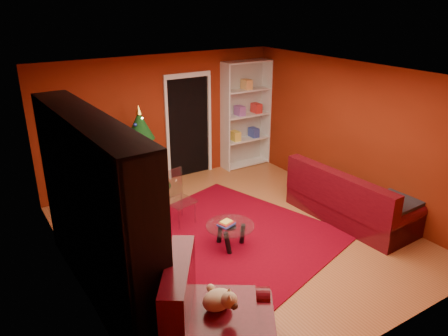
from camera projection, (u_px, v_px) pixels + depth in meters
floor at (237, 237)px, 7.12m from camera, size 5.00×5.50×0.05m
ceiling at (239, 73)px, 6.14m from camera, size 5.00×5.50×0.05m
wall_back at (161, 120)px, 8.81m from camera, size 5.00×0.05×2.60m
wall_left at (68, 200)px, 5.37m from camera, size 0.05×5.50×2.60m
wall_right at (354, 135)px, 7.88m from camera, size 0.05×5.50×2.60m
doorway at (189, 128)px, 9.16m from camera, size 1.06×0.60×2.16m
rug at (233, 235)px, 7.11m from camera, size 3.48×3.78×0.02m
media_unit at (95, 210)px, 5.34m from camera, size 0.59×3.14×2.39m
christmas_tree at (142, 154)px, 8.12m from camera, size 1.23×1.23×1.83m
gift_box_teal at (92, 201)px, 7.95m from camera, size 0.38×0.38×0.29m
gift_box_green at (152, 201)px, 8.01m from camera, size 0.29×0.29×0.26m
gift_box_red at (113, 194)px, 8.33m from camera, size 0.24×0.24×0.22m
white_bookshelf at (246, 115)px, 9.66m from camera, size 1.12×0.41×2.42m
armchair at (222, 321)px, 4.55m from camera, size 1.69×1.69×0.95m
dog at (218, 300)px, 4.51m from camera, size 0.47×0.50×0.31m
sofa at (353, 193)px, 7.49m from camera, size 1.10×2.27×0.96m
coffee_table at (230, 236)px, 6.72m from camera, size 0.93×0.93×0.47m
acrylic_chair at (180, 201)px, 7.33m from camera, size 0.52×0.55×0.84m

